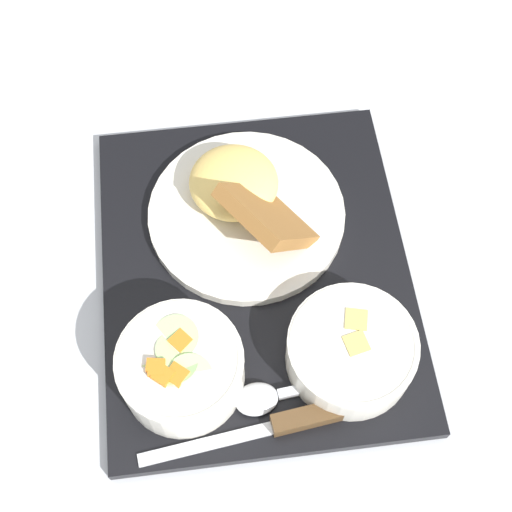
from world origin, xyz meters
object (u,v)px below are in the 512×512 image
Objects in this scene: bowl_soup at (351,350)px; knife at (289,422)px; bowl_salad at (181,367)px; spoon at (286,393)px; plate_main at (245,203)px.

bowl_soup reaches higher than knife.
bowl_salad reaches higher than spoon.
knife is (-0.24, -0.01, -0.01)m from plate_main.
plate_main is (0.18, 0.07, -0.01)m from bowl_soup.
plate_main reaches higher than knife.
bowl_salad reaches higher than knife.
bowl_soup is 0.63× the size of knife.
bowl_salad is at bearing -21.99° from spoon.
spoon is (-0.21, -0.01, -0.01)m from plate_main.
bowl_salad is at bearing 87.88° from bowl_soup.
bowl_soup is at bearing -92.12° from bowl_salad.
bowl_soup is 0.07m from spoon.
knife is at bearing 82.51° from spoon.
bowl_soup is at bearing -157.80° from plate_main.
bowl_soup is at bearing -146.54° from knife.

